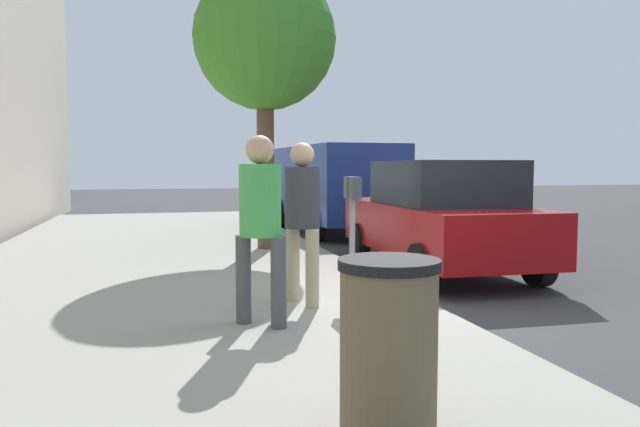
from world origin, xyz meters
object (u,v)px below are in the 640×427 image
at_px(pedestrian_bystander, 260,213).
at_px(parked_sedan_near, 440,216).
at_px(parked_van_far, 334,183).
at_px(trash_bin, 388,346).
at_px(street_tree, 265,40).
at_px(parking_meter, 352,210).
at_px(pedestrian_at_meter, 302,209).

xyz_separation_m(pedestrian_bystander, parked_sedan_near, (3.04, -3.36, -0.34)).
relative_size(pedestrian_bystander, parked_sedan_near, 0.41).
relative_size(parked_van_far, trash_bin, 5.21).
bearing_deg(street_tree, parked_sedan_near, -135.73).
xyz_separation_m(parking_meter, parked_sedan_near, (1.95, -2.09, -0.27)).
xyz_separation_m(parked_sedan_near, street_tree, (2.43, 2.37, 3.08)).
bearing_deg(parking_meter, pedestrian_bystander, 130.59).
height_order(parked_van_far, street_tree, street_tree).
distance_m(parking_meter, pedestrian_bystander, 1.68).
bearing_deg(pedestrian_at_meter, parking_meter, 3.52).
relative_size(pedestrian_bystander, trash_bin, 1.81).
bearing_deg(parked_van_far, parked_sedan_near, 179.99).
bearing_deg(trash_bin, street_tree, -4.75).
relative_size(parking_meter, trash_bin, 1.40).
distance_m(parked_van_far, street_tree, 5.12).
distance_m(parked_sedan_near, trash_bin, 6.34).
relative_size(parked_sedan_near, parked_van_far, 0.85).
bearing_deg(street_tree, parking_meter, -176.30).
height_order(street_tree, trash_bin, street_tree).
xyz_separation_m(pedestrian_bystander, street_tree, (5.47, -0.99, 2.74)).
bearing_deg(parked_van_far, pedestrian_bystander, 159.72).
distance_m(street_tree, trash_bin, 8.68).
bearing_deg(pedestrian_at_meter, parked_sedan_near, 19.12).
height_order(pedestrian_at_meter, parked_van_far, parked_van_far).
relative_size(pedestrian_at_meter, parked_van_far, 0.34).
relative_size(parked_sedan_near, street_tree, 0.86).
distance_m(parking_meter, pedestrian_at_meter, 0.74).
height_order(pedestrian_bystander, street_tree, street_tree).
relative_size(pedestrian_at_meter, street_tree, 0.35).
height_order(parking_meter, trash_bin, parking_meter).
bearing_deg(pedestrian_bystander, pedestrian_at_meter, 4.82).
bearing_deg(trash_bin, parked_van_far, -14.63).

